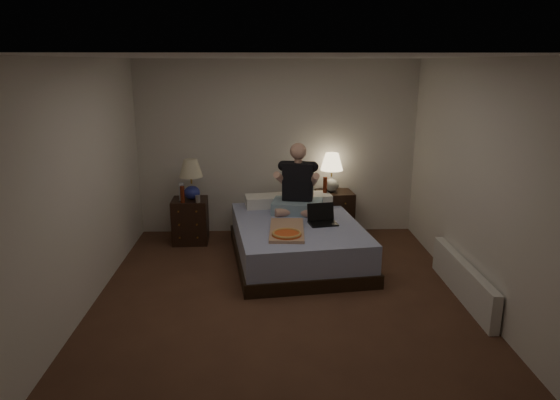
{
  "coord_description": "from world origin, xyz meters",
  "views": [
    {
      "loc": [
        -0.19,
        -4.87,
        2.46
      ],
      "look_at": [
        0.0,
        0.9,
        0.85
      ],
      "focal_mm": 32.0,
      "sensor_mm": 36.0,
      "label": 1
    }
  ],
  "objects_px": {
    "soda_can": "(198,199)",
    "person": "(298,179)",
    "pizza_box": "(287,235)",
    "beer_bottle_right": "(325,185)",
    "radiator": "(463,280)",
    "water_bottle": "(181,192)",
    "beer_bottle_left": "(182,194)",
    "laptop": "(323,215)",
    "nightstand_right": "(334,213)",
    "nightstand_left": "(190,221)",
    "lamp_left": "(191,179)",
    "bed": "(297,241)",
    "lamp_right": "(332,173)"
  },
  "relations": [
    {
      "from": "beer_bottle_right",
      "to": "person",
      "type": "height_order",
      "value": "person"
    },
    {
      "from": "water_bottle",
      "to": "beer_bottle_right",
      "type": "bearing_deg",
      "value": 7.11
    },
    {
      "from": "laptop",
      "to": "pizza_box",
      "type": "distance_m",
      "value": 0.68
    },
    {
      "from": "lamp_left",
      "to": "lamp_right",
      "type": "relative_size",
      "value": 1.0
    },
    {
      "from": "soda_can",
      "to": "person",
      "type": "relative_size",
      "value": 0.11
    },
    {
      "from": "nightstand_right",
      "to": "radiator",
      "type": "bearing_deg",
      "value": -68.92
    },
    {
      "from": "water_bottle",
      "to": "laptop",
      "type": "relative_size",
      "value": 0.74
    },
    {
      "from": "lamp_right",
      "to": "water_bottle",
      "type": "relative_size",
      "value": 2.24
    },
    {
      "from": "radiator",
      "to": "nightstand_left",
      "type": "bearing_deg",
      "value": 149.91
    },
    {
      "from": "nightstand_right",
      "to": "lamp_right",
      "type": "relative_size",
      "value": 1.16
    },
    {
      "from": "nightstand_right",
      "to": "pizza_box",
      "type": "bearing_deg",
      "value": -123.46
    },
    {
      "from": "soda_can",
      "to": "pizza_box",
      "type": "distance_m",
      "value": 1.6
    },
    {
      "from": "water_bottle",
      "to": "beer_bottle_left",
      "type": "distance_m",
      "value": 0.11
    },
    {
      "from": "bed",
      "to": "laptop",
      "type": "height_order",
      "value": "laptop"
    },
    {
      "from": "lamp_left",
      "to": "radiator",
      "type": "relative_size",
      "value": 0.35
    },
    {
      "from": "pizza_box",
      "to": "beer_bottle_right",
      "type": "bearing_deg",
      "value": 70.29
    },
    {
      "from": "lamp_right",
      "to": "water_bottle",
      "type": "bearing_deg",
      "value": -171.67
    },
    {
      "from": "bed",
      "to": "radiator",
      "type": "distance_m",
      "value": 2.05
    },
    {
      "from": "soda_can",
      "to": "beer_bottle_right",
      "type": "distance_m",
      "value": 1.8
    },
    {
      "from": "soda_can",
      "to": "laptop",
      "type": "relative_size",
      "value": 0.29
    },
    {
      "from": "radiator",
      "to": "water_bottle",
      "type": "bearing_deg",
      "value": 151.37
    },
    {
      "from": "lamp_right",
      "to": "lamp_left",
      "type": "bearing_deg",
      "value": -172.81
    },
    {
      "from": "lamp_left",
      "to": "person",
      "type": "height_order",
      "value": "person"
    },
    {
      "from": "beer_bottle_right",
      "to": "radiator",
      "type": "xyz_separation_m",
      "value": [
        1.25,
        -2.02,
        -0.56
      ]
    },
    {
      "from": "person",
      "to": "beer_bottle_right",
      "type": "bearing_deg",
      "value": 57.34
    },
    {
      "from": "bed",
      "to": "beer_bottle_left",
      "type": "xyz_separation_m",
      "value": [
        -1.52,
        0.54,
        0.49
      ]
    },
    {
      "from": "beer_bottle_left",
      "to": "beer_bottle_right",
      "type": "relative_size",
      "value": 1.0
    },
    {
      "from": "nightstand_right",
      "to": "soda_can",
      "type": "height_order",
      "value": "soda_can"
    },
    {
      "from": "nightstand_right",
      "to": "pizza_box",
      "type": "xyz_separation_m",
      "value": [
        -0.77,
        -1.52,
        0.22
      ]
    },
    {
      "from": "water_bottle",
      "to": "pizza_box",
      "type": "distance_m",
      "value": 1.85
    },
    {
      "from": "nightstand_left",
      "to": "radiator",
      "type": "relative_size",
      "value": 0.39
    },
    {
      "from": "nightstand_left",
      "to": "pizza_box",
      "type": "distance_m",
      "value": 1.83
    },
    {
      "from": "person",
      "to": "radiator",
      "type": "xyz_separation_m",
      "value": [
        1.68,
        -1.56,
        -0.77
      ]
    },
    {
      "from": "lamp_right",
      "to": "pizza_box",
      "type": "distance_m",
      "value": 1.73
    },
    {
      "from": "beer_bottle_left",
      "to": "pizza_box",
      "type": "height_order",
      "value": "beer_bottle_left"
    },
    {
      "from": "laptop",
      "to": "lamp_right",
      "type": "bearing_deg",
      "value": 67.05
    },
    {
      "from": "beer_bottle_right",
      "to": "laptop",
      "type": "relative_size",
      "value": 0.68
    },
    {
      "from": "lamp_left",
      "to": "soda_can",
      "type": "height_order",
      "value": "lamp_left"
    },
    {
      "from": "bed",
      "to": "water_bottle",
      "type": "relative_size",
      "value": 8.01
    },
    {
      "from": "soda_can",
      "to": "beer_bottle_right",
      "type": "relative_size",
      "value": 0.43
    },
    {
      "from": "nightstand_right",
      "to": "pizza_box",
      "type": "relative_size",
      "value": 0.85
    },
    {
      "from": "water_bottle",
      "to": "radiator",
      "type": "height_order",
      "value": "water_bottle"
    },
    {
      "from": "water_bottle",
      "to": "beer_bottle_left",
      "type": "height_order",
      "value": "water_bottle"
    },
    {
      "from": "nightstand_right",
      "to": "beer_bottle_left",
      "type": "bearing_deg",
      "value": -175.89
    },
    {
      "from": "beer_bottle_right",
      "to": "radiator",
      "type": "bearing_deg",
      "value": -58.25
    },
    {
      "from": "nightstand_right",
      "to": "beer_bottle_right",
      "type": "relative_size",
      "value": 2.82
    },
    {
      "from": "beer_bottle_left",
      "to": "pizza_box",
      "type": "bearing_deg",
      "value": -39.49
    },
    {
      "from": "water_bottle",
      "to": "radiator",
      "type": "xyz_separation_m",
      "value": [
        3.25,
        -1.77,
        -0.55
      ]
    },
    {
      "from": "soda_can",
      "to": "beer_bottle_left",
      "type": "bearing_deg",
      "value": 177.89
    },
    {
      "from": "bed",
      "to": "person",
      "type": "height_order",
      "value": "person"
    }
  ]
}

